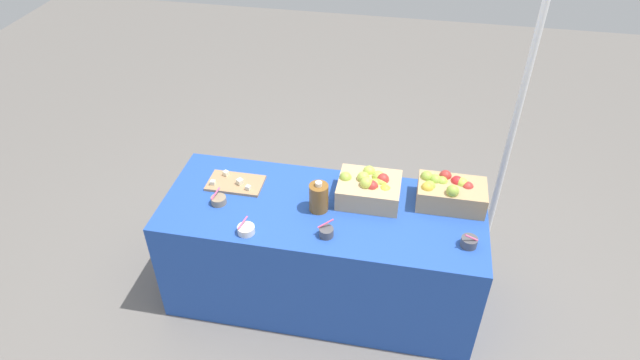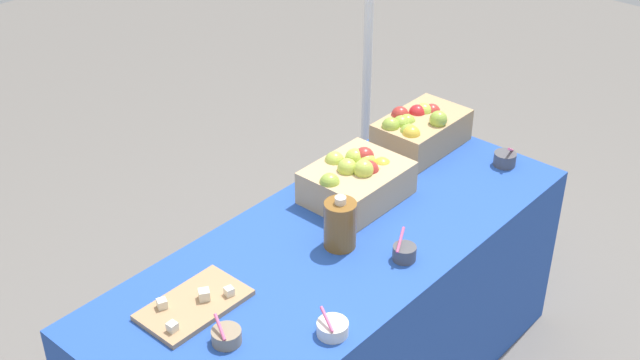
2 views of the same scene
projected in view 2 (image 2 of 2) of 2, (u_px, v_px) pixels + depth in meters
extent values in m
cube|color=#234CAD|center=(338.00, 321.00, 3.10)|extent=(1.90, 0.76, 0.74)
cube|color=tan|center=(422.00, 132.00, 3.44)|extent=(0.39, 0.24, 0.14)
sphere|color=#B2332D|center=(400.00, 115.00, 3.42)|extent=(0.07, 0.07, 0.07)
sphere|color=#99B742|center=(407.00, 123.00, 3.38)|extent=(0.07, 0.07, 0.07)
sphere|color=#99B742|center=(391.00, 126.00, 3.33)|extent=(0.07, 0.07, 0.07)
sphere|color=gold|center=(411.00, 135.00, 3.28)|extent=(0.07, 0.07, 0.07)
sphere|color=#99B742|center=(401.00, 124.00, 3.36)|extent=(0.07, 0.07, 0.07)
sphere|color=#B2332D|center=(432.00, 112.00, 3.47)|extent=(0.07, 0.07, 0.07)
sphere|color=red|center=(417.00, 113.00, 3.44)|extent=(0.07, 0.07, 0.07)
sphere|color=#99B742|center=(438.00, 120.00, 3.34)|extent=(0.07, 0.07, 0.07)
sphere|color=#B2C64C|center=(424.00, 112.00, 3.45)|extent=(0.07, 0.07, 0.07)
sphere|color=#99B742|center=(409.00, 133.00, 3.30)|extent=(0.07, 0.07, 0.07)
sphere|color=gold|center=(390.00, 133.00, 3.34)|extent=(0.07, 0.07, 0.07)
cube|color=tan|center=(357.00, 183.00, 3.11)|extent=(0.36, 0.29, 0.13)
sphere|color=gold|center=(382.00, 167.00, 3.12)|extent=(0.07, 0.07, 0.07)
sphere|color=#B2332D|center=(369.00, 170.00, 3.07)|extent=(0.07, 0.07, 0.07)
sphere|color=#99B742|center=(330.00, 183.00, 2.99)|extent=(0.07, 0.07, 0.07)
sphere|color=#B2C64C|center=(364.00, 169.00, 3.10)|extent=(0.07, 0.07, 0.07)
sphere|color=#B2C64C|center=(334.00, 161.00, 3.12)|extent=(0.07, 0.07, 0.07)
sphere|color=#B2C64C|center=(355.00, 158.00, 3.13)|extent=(0.07, 0.07, 0.07)
sphere|color=#B2C64C|center=(347.00, 168.00, 3.05)|extent=(0.07, 0.07, 0.07)
sphere|color=#B2C64C|center=(366.00, 162.00, 3.13)|extent=(0.07, 0.07, 0.07)
sphere|color=#B2C64C|center=(363.00, 170.00, 3.03)|extent=(0.07, 0.07, 0.07)
sphere|color=#B2C64C|center=(375.00, 176.00, 3.09)|extent=(0.07, 0.07, 0.07)
sphere|color=#B2332D|center=(364.00, 157.00, 3.13)|extent=(0.07, 0.07, 0.07)
cube|color=tan|center=(194.00, 305.00, 2.60)|extent=(0.34, 0.20, 0.02)
cube|color=beige|center=(172.00, 327.00, 2.48)|extent=(0.03, 0.03, 0.03)
cube|color=beige|center=(204.00, 295.00, 2.61)|extent=(0.05, 0.05, 0.03)
cube|color=beige|center=(229.00, 291.00, 2.62)|extent=(0.03, 0.03, 0.03)
cube|color=beige|center=(162.00, 304.00, 2.57)|extent=(0.04, 0.04, 0.03)
cylinder|color=#4C4C51|center=(505.00, 159.00, 3.33)|extent=(0.09, 0.09, 0.05)
cylinder|color=#EA598C|center=(511.00, 150.00, 3.30)|extent=(0.08, 0.03, 0.05)
cylinder|color=silver|center=(333.00, 328.00, 2.49)|extent=(0.10, 0.10, 0.04)
cylinder|color=#EA598C|center=(327.00, 319.00, 2.46)|extent=(0.04, 0.08, 0.04)
cylinder|color=gray|center=(227.00, 336.00, 2.46)|extent=(0.09, 0.09, 0.04)
cylinder|color=#EA598C|center=(220.00, 327.00, 2.43)|extent=(0.04, 0.08, 0.05)
cylinder|color=#4C4C51|center=(404.00, 253.00, 2.81)|extent=(0.08, 0.08, 0.05)
cylinder|color=#EA598C|center=(400.00, 240.00, 2.78)|extent=(0.09, 0.05, 0.05)
cylinder|color=brown|center=(340.00, 225.00, 2.84)|extent=(0.11, 0.11, 0.17)
cylinder|color=silver|center=(340.00, 200.00, 2.79)|extent=(0.04, 0.04, 0.02)
cylinder|color=white|center=(368.00, 38.00, 3.92)|extent=(0.04, 0.04, 1.91)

